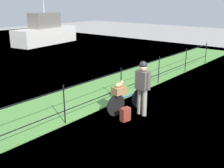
# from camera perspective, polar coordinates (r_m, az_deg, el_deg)

# --- Properties ---
(ground_plane) EXTENTS (60.00, 60.00, 0.00)m
(ground_plane) POSITION_cam_1_polar(r_m,az_deg,el_deg) (7.69, 6.76, -8.93)
(ground_plane) COLOR #9E9993
(grass_strip) EXTENTS (27.00, 2.40, 0.03)m
(grass_strip) POSITION_cam_1_polar(r_m,az_deg,el_deg) (9.47, -8.45, -3.76)
(grass_strip) COLOR #569342
(grass_strip) RESTS_ON ground
(iron_fence) EXTENTS (18.04, 0.04, 1.16)m
(iron_fence) POSITION_cam_1_polar(r_m,az_deg,el_deg) (8.47, -3.44, -1.34)
(iron_fence) COLOR black
(iron_fence) RESTS_ON ground
(bicycle_main) EXTENTS (1.70, 0.34, 0.68)m
(bicycle_main) POSITION_cam_1_polar(r_m,az_deg,el_deg) (8.51, 3.34, -3.57)
(bicycle_main) COLOR black
(bicycle_main) RESTS_ON ground
(wooden_crate) EXTENTS (0.44, 0.35, 0.22)m
(wooden_crate) POSITION_cam_1_polar(r_m,az_deg,el_deg) (8.12, 1.47, -1.35)
(wooden_crate) COLOR olive
(wooden_crate) RESTS_ON bicycle_main
(terrier_dog) EXTENTS (0.32, 0.18, 0.18)m
(terrier_dog) POSITION_cam_1_polar(r_m,az_deg,el_deg) (8.08, 1.61, -0.05)
(terrier_dog) COLOR tan
(terrier_dog) RESTS_ON wooden_crate
(cyclist_person) EXTENTS (0.32, 0.53, 1.68)m
(cyclist_person) POSITION_cam_1_polar(r_m,az_deg,el_deg) (8.12, 6.47, 0.12)
(cyclist_person) COLOR gray
(cyclist_person) RESTS_ON ground
(backpack_on_paving) EXTENTS (0.31, 0.23, 0.40)m
(backpack_on_paving) POSITION_cam_1_polar(r_m,az_deg,el_deg) (7.93, 2.81, -6.38)
(backpack_on_paving) COLOR maroon
(backpack_on_paving) RESTS_ON ground
(moored_boat_near) EXTENTS (5.79, 2.59, 4.06)m
(moored_boat_near) POSITION_cam_1_polar(r_m,az_deg,el_deg) (22.89, -13.83, 10.49)
(moored_boat_near) COLOR silver
(moored_boat_near) RESTS_ON ground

